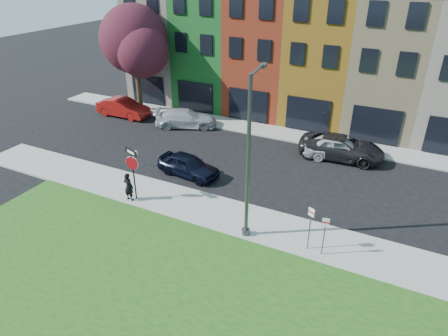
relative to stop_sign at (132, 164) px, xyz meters
The scene contains 15 objects.
ground 6.59m from the stop_sign, 20.50° to the right, with size 120.00×120.00×0.00m, color black.
sidewalk_near 8.14m from the stop_sign, ahead, with size 40.00×3.00×0.12m, color gray.
sidewalk_far 13.33m from the stop_sign, 77.80° to the left, with size 40.00×2.40×0.12m, color gray.
rowhouse_block 19.49m from the stop_sign, 80.23° to the left, with size 30.00×10.12×10.00m.
stop_sign is the anchor object (origin of this frame).
man 1.40m from the stop_sign, 130.90° to the right, with size 0.62×0.41×1.67m, color black.
sedan_near 4.34m from the stop_sign, 73.91° to the left, with size 4.28×2.13×1.40m, color black.
parked_car_red 14.20m from the stop_sign, 131.77° to the left, with size 4.78×1.74×1.57m, color maroon.
parked_car_silver 11.48m from the stop_sign, 107.03° to the left, with size 5.28×3.84×1.42m, color #B5B6BA.
parked_car_dark 14.15m from the stop_sign, 49.38° to the left, with size 5.83×3.01×1.57m, color black.
parked_car_white 13.90m from the stop_sign, 49.36° to the left, with size 5.03×2.98×1.61m, color silver.
street_lamp 7.09m from the stop_sign, ahead, with size 0.65×2.57×7.95m.
parking_sign_a 10.63m from the stop_sign, ahead, with size 0.32×0.11×2.08m.
parking_sign_b 9.93m from the stop_sign, ahead, with size 0.30×0.16×2.38m.
tree_purple 15.74m from the stop_sign, 125.56° to the left, with size 6.78×5.93×8.93m.
Camera 1 is at (7.24, -12.78, 12.14)m, focal length 32.00 mm.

